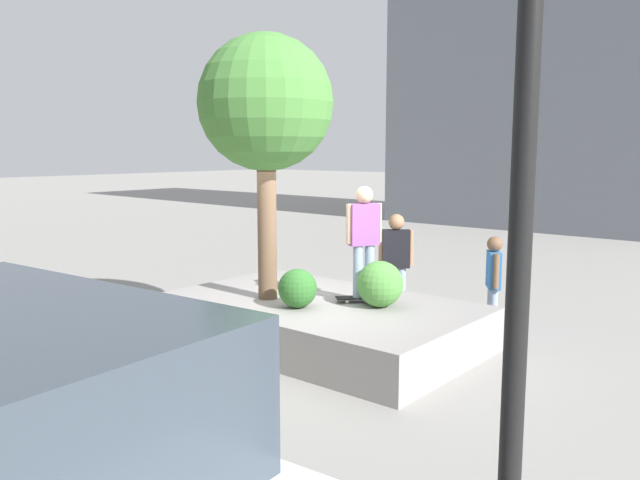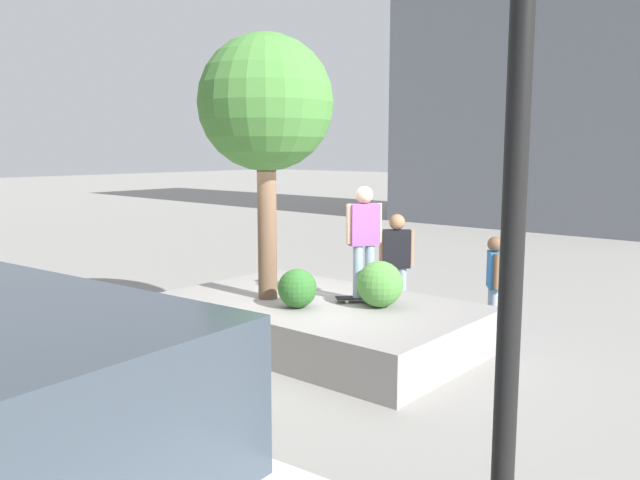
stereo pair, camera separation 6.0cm
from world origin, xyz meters
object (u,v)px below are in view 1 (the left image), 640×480
Objects in this scene: skateboard at (363,298)px; traffic_light_median at (529,92)px; plaza_tree at (266,106)px; skateboarder at (364,234)px; pedestrian_crossing at (396,257)px; bystander_watching at (493,278)px; planter_ledge at (320,321)px.

skateboard is 6.38m from traffic_light_median.
plaza_tree is 2.31m from skateboarder.
pedestrian_crossing is 1.15× the size of bystander_watching.
traffic_light_median reaches higher than plaza_tree.
pedestrian_crossing reaches higher than skateboard.
pedestrian_crossing is (0.54, -1.67, 0.33)m from skateboard.
traffic_light_median is at bearing 115.43° from bystander_watching.
traffic_light_median is at bearing 133.50° from skateboard.
skateboarder is 0.92× the size of pedestrian_crossing.
bystander_watching is (-1.75, -2.04, 0.56)m from planter_ledge.
bystander_watching is (-1.23, -1.68, 0.20)m from skateboard.
traffic_light_median is (-4.58, 3.92, 2.78)m from planter_ledge.
planter_ledge is 0.99× the size of traffic_light_median.
plaza_tree is (0.71, 0.36, 3.12)m from planter_ledge.
plaza_tree reaches higher than planter_ledge.
planter_ledge is at bearing 49.49° from bystander_watching.
plaza_tree is 3.49m from pedestrian_crossing.
skateboard is at bearing 107.77° from pedestrian_crossing.
bystander_watching is at bearing -126.26° from skateboarder.
skateboard is 1.79m from pedestrian_crossing.
traffic_light_median is (-4.07, 4.29, 1.47)m from skateboarder.
pedestrian_crossing reaches higher than planter_ledge.
planter_ledge is 0.73m from skateboard.
plaza_tree is 2.53× the size of bystander_watching.
pedestrian_crossing is at bearing -72.23° from skateboard.
skateboarder reaches higher than bystander_watching.
traffic_light_median is 3.00× the size of bystander_watching.
bystander_watching is (-1.77, -0.01, -0.13)m from pedestrian_crossing.
plaza_tree reaches higher than skateboarder.
planter_ledge is 6.64m from traffic_light_median.
skateboarder is at bearing 107.77° from pedestrian_crossing.
skateboarder is at bearing -149.14° from plaza_tree.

